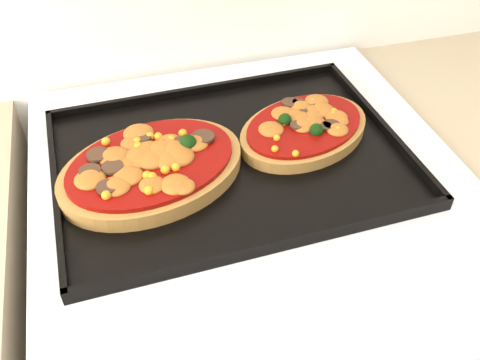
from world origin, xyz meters
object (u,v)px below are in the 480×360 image
object	(u,v)px
pizza_right	(304,128)
stove	(249,349)
pizza_left	(152,166)
baking_tray	(230,156)

from	to	relation	value
pizza_right	stove	bearing A→B (deg)	-152.61
pizza_left	stove	bearing A→B (deg)	-8.99
baking_tray	pizza_right	distance (m)	0.12
stove	pizza_right	size ratio (longest dim) A/B	4.40
baking_tray	pizza_left	xyz separation A→B (m)	(-0.11, -0.01, 0.02)
pizza_left	pizza_right	bearing A→B (deg)	6.83
stove	baking_tray	distance (m)	0.47
stove	pizza_right	world-z (taller)	pizza_right
stove	baking_tray	size ratio (longest dim) A/B	1.90
stove	pizza_left	bearing A→B (deg)	171.01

